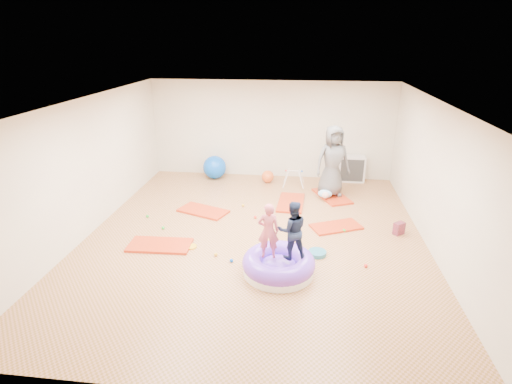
# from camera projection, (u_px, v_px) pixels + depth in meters

# --- Properties ---
(room) EXTENTS (7.01, 8.01, 2.81)m
(room) POSITION_uv_depth(u_px,v_px,m) (254.00, 174.00, 7.88)
(room) COLOR tan
(room) RESTS_ON ground
(gym_mat_front_left) EXTENTS (1.27, 0.67, 0.05)m
(gym_mat_front_left) POSITION_uv_depth(u_px,v_px,m) (160.00, 245.00, 8.01)
(gym_mat_front_left) COLOR red
(gym_mat_front_left) RESTS_ON ground
(gym_mat_mid_left) EXTENTS (1.31, 0.97, 0.05)m
(gym_mat_mid_left) POSITION_uv_depth(u_px,v_px,m) (203.00, 211.00, 9.58)
(gym_mat_mid_left) COLOR red
(gym_mat_mid_left) RESTS_ON ground
(gym_mat_center_back) EXTENTS (0.69, 1.27, 0.05)m
(gym_mat_center_back) POSITION_uv_depth(u_px,v_px,m) (291.00, 203.00, 10.05)
(gym_mat_center_back) COLOR red
(gym_mat_center_back) RESTS_ON ground
(gym_mat_right) EXTENTS (1.21, 0.94, 0.05)m
(gym_mat_right) POSITION_uv_depth(u_px,v_px,m) (336.00, 227.00, 8.79)
(gym_mat_right) COLOR red
(gym_mat_right) RESTS_ON ground
(gym_mat_rear_right) EXTENTS (1.05, 1.36, 0.05)m
(gym_mat_rear_right) POSITION_uv_depth(u_px,v_px,m) (332.00, 196.00, 10.47)
(gym_mat_rear_right) COLOR red
(gym_mat_rear_right) RESTS_ON ground
(inflatable_cushion) EXTENTS (1.30, 1.30, 0.41)m
(inflatable_cushion) POSITION_uv_depth(u_px,v_px,m) (279.00, 265.00, 7.07)
(inflatable_cushion) COLOR white
(inflatable_cushion) RESTS_ON ground
(child_pink) EXTENTS (0.39, 0.28, 1.01)m
(child_pink) POSITION_uv_depth(u_px,v_px,m) (268.00, 228.00, 6.81)
(child_pink) COLOR #CC5665
(child_pink) RESTS_ON inflatable_cushion
(child_navy) EXTENTS (0.58, 0.49, 1.06)m
(child_navy) POSITION_uv_depth(u_px,v_px,m) (292.00, 228.00, 6.78)
(child_navy) COLOR #19233F
(child_navy) RESTS_ON inflatable_cushion
(adult_caregiver) EXTENTS (1.03, 0.84, 1.83)m
(adult_caregiver) POSITION_uv_depth(u_px,v_px,m) (333.00, 161.00, 10.17)
(adult_caregiver) COLOR #505050
(adult_caregiver) RESTS_ON gym_mat_rear_right
(infant) EXTENTS (0.37, 0.37, 0.22)m
(infant) POSITION_uv_depth(u_px,v_px,m) (325.00, 194.00, 10.24)
(infant) COLOR #98D1F8
(infant) RESTS_ON gym_mat_rear_right
(ball_pit_balls) EXTENTS (4.83, 2.67, 0.07)m
(ball_pit_balls) POSITION_uv_depth(u_px,v_px,m) (249.00, 232.00, 8.52)
(ball_pit_balls) COLOR gold
(ball_pit_balls) RESTS_ON ground
(exercise_ball_blue) EXTENTS (0.68, 0.68, 0.68)m
(exercise_ball_blue) POSITION_uv_depth(u_px,v_px,m) (215.00, 167.00, 11.74)
(exercise_ball_blue) COLOR blue
(exercise_ball_blue) RESTS_ON ground
(exercise_ball_orange) EXTENTS (0.35, 0.35, 0.35)m
(exercise_ball_orange) POSITION_uv_depth(u_px,v_px,m) (268.00, 177.00, 11.46)
(exercise_ball_orange) COLOR #E15C23
(exercise_ball_orange) RESTS_ON ground
(infant_play_gym) EXTENTS (0.59, 0.56, 0.45)m
(infant_play_gym) POSITION_uv_depth(u_px,v_px,m) (294.00, 176.00, 11.15)
(infant_play_gym) COLOR silver
(infant_play_gym) RESTS_ON ground
(cube_shelf) EXTENTS (0.75, 0.37, 0.75)m
(cube_shelf) POSITION_uv_depth(u_px,v_px,m) (351.00, 169.00, 11.50)
(cube_shelf) COLOR silver
(cube_shelf) RESTS_ON ground
(balance_disc) EXTENTS (0.35, 0.35, 0.08)m
(balance_disc) POSITION_uv_depth(u_px,v_px,m) (317.00, 253.00, 7.69)
(balance_disc) COLOR #236A80
(balance_disc) RESTS_ON ground
(backpack) EXTENTS (0.27, 0.26, 0.27)m
(backpack) POSITION_uv_depth(u_px,v_px,m) (399.00, 228.00, 8.47)
(backpack) COLOR #A01E3C
(backpack) RESTS_ON ground
(yellow_toy) EXTENTS (0.22, 0.22, 0.03)m
(yellow_toy) POSITION_uv_depth(u_px,v_px,m) (191.00, 247.00, 7.97)
(yellow_toy) COLOR gold
(yellow_toy) RESTS_ON ground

